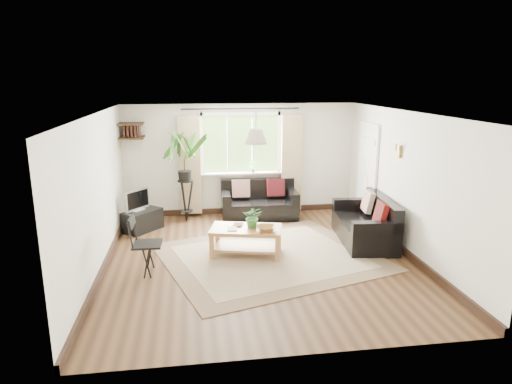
{
  "coord_description": "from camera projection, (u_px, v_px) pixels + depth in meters",
  "views": [
    {
      "loc": [
        -1.06,
        -7.01,
        2.92
      ],
      "look_at": [
        0.0,
        0.4,
        1.05
      ],
      "focal_mm": 32.0,
      "sensor_mm": 36.0,
      "label": 1
    }
  ],
  "objects": [
    {
      "name": "wall_front",
      "position": [
        300.0,
        252.0,
        4.65
      ],
      "size": [
        5.0,
        0.02,
        2.4
      ],
      "primitive_type": "cube",
      "color": "silver",
      "rests_on": "floor"
    },
    {
      "name": "window",
      "position": [
        241.0,
        144.0,
        9.81
      ],
      "size": [
        2.5,
        0.16,
        2.16
      ],
      "primitive_type": null,
      "color": "white",
      "rests_on": "wall_back"
    },
    {
      "name": "sill_plant",
      "position": [
        253.0,
        166.0,
        9.88
      ],
      "size": [
        0.14,
        0.1,
        0.27
      ],
      "primitive_type": "imported",
      "color": "#2D6023",
      "rests_on": "window"
    },
    {
      "name": "bowl",
      "position": [
        266.0,
        228.0,
        7.5
      ],
      "size": [
        0.37,
        0.37,
        0.08
      ],
      "primitive_type": "imported",
      "rotation": [
        0.0,
        0.0,
        -0.16
      ],
      "color": "olive",
      "rests_on": "coffee_table"
    },
    {
      "name": "door",
      "position": [
        366.0,
        175.0,
        9.31
      ],
      "size": [
        0.06,
        0.96,
        2.06
      ],
      "primitive_type": "cube",
      "color": "silver",
      "rests_on": "wall_right"
    },
    {
      "name": "book_a",
      "position": [
        227.0,
        229.0,
        7.57
      ],
      "size": [
        0.17,
        0.23,
        0.02
      ],
      "primitive_type": "imported",
      "rotation": [
        0.0,
        0.0,
        -0.09
      ],
      "color": "silver",
      "rests_on": "coffee_table"
    },
    {
      "name": "tv",
      "position": [
        137.0,
        200.0,
        8.86
      ],
      "size": [
        0.53,
        0.57,
        0.45
      ],
      "primitive_type": null,
      "rotation": [
        0.0,
        0.0,
        0.86
      ],
      "color": "#A5A5AA",
      "rests_on": "tv_stand"
    },
    {
      "name": "rug",
      "position": [
        270.0,
        257.0,
        7.65
      ],
      "size": [
        4.09,
        3.78,
        0.02
      ],
      "primitive_type": "cube",
      "rotation": [
        0.0,
        0.0,
        0.3
      ],
      "color": "#C3B697",
      "rests_on": "floor"
    },
    {
      "name": "wall_right",
      "position": [
        407.0,
        184.0,
        7.63
      ],
      "size": [
        0.02,
        5.5,
        2.4
      ],
      "primitive_type": "cube",
      "color": "silver",
      "rests_on": "floor"
    },
    {
      "name": "palm_stand",
      "position": [
        185.0,
        177.0,
        9.42
      ],
      "size": [
        0.87,
        0.87,
        1.88
      ],
      "primitive_type": null,
      "rotation": [
        0.0,
        0.0,
        -0.21
      ],
      "color": "black",
      "rests_on": "floor"
    },
    {
      "name": "wall_sconce",
      "position": [
        398.0,
        149.0,
        7.78
      ],
      "size": [
        0.12,
        0.12,
        0.28
      ],
      "primitive_type": null,
      "color": "beige",
      "rests_on": "wall_right"
    },
    {
      "name": "wall_back",
      "position": [
        241.0,
        159.0,
        9.93
      ],
      "size": [
        5.0,
        0.02,
        2.4
      ],
      "primitive_type": "cube",
      "color": "silver",
      "rests_on": "floor"
    },
    {
      "name": "corner_shelf",
      "position": [
        131.0,
        131.0,
        9.21
      ],
      "size": [
        0.5,
        0.5,
        0.34
      ],
      "primitive_type": null,
      "color": "black",
      "rests_on": "wall_back"
    },
    {
      "name": "wall_left",
      "position": [
        98.0,
        194.0,
        6.95
      ],
      "size": [
        0.02,
        5.5,
        2.4
      ],
      "primitive_type": "cube",
      "color": "silver",
      "rests_on": "floor"
    },
    {
      "name": "tv_stand",
      "position": [
        142.0,
        220.0,
        8.97
      ],
      "size": [
        0.82,
        0.85,
        0.41
      ],
      "primitive_type": "cube",
      "rotation": [
        0.0,
        0.0,
        0.86
      ],
      "color": "black",
      "rests_on": "floor"
    },
    {
      "name": "sofa_back",
      "position": [
        259.0,
        201.0,
        9.73
      ],
      "size": [
        1.62,
        0.84,
        0.76
      ],
      "primitive_type": null,
      "rotation": [
        0.0,
        0.0,
        -0.02
      ],
      "color": "black",
      "rests_on": "floor"
    },
    {
      "name": "floor",
      "position": [
        259.0,
        259.0,
        7.58
      ],
      "size": [
        5.5,
        5.5,
        0.0
      ],
      "primitive_type": "plane",
      "color": "#321D10",
      "rests_on": "ground"
    },
    {
      "name": "sofa_right",
      "position": [
        364.0,
        221.0,
        8.31
      ],
      "size": [
        1.76,
        1.01,
        0.79
      ],
      "primitive_type": null,
      "rotation": [
        0.0,
        0.0,
        -1.67
      ],
      "color": "black",
      "rests_on": "floor"
    },
    {
      "name": "coffee_table",
      "position": [
        246.0,
        241.0,
        7.7
      ],
      "size": [
        1.3,
        0.91,
        0.48
      ],
      "primitive_type": null,
      "rotation": [
        0.0,
        0.0,
        -0.24
      ],
      "color": "#966131",
      "rests_on": "floor"
    },
    {
      "name": "folding_chair",
      "position": [
        148.0,
        245.0,
        6.93
      ],
      "size": [
        0.49,
        0.49,
        0.91
      ],
      "primitive_type": null,
      "rotation": [
        0.0,
        0.0,
        1.53
      ],
      "color": "black",
      "rests_on": "floor"
    },
    {
      "name": "book_b",
      "position": [
        233.0,
        224.0,
        7.79
      ],
      "size": [
        0.21,
        0.25,
        0.02
      ],
      "primitive_type": "imported",
      "rotation": [
        0.0,
        0.0,
        -0.28
      ],
      "color": "#532D21",
      "rests_on": "coffee_table"
    },
    {
      "name": "pendant_lamp",
      "position": [
        256.0,
        133.0,
        7.47
      ],
      "size": [
        0.36,
        0.36,
        0.54
      ],
      "primitive_type": null,
      "color": "beige",
      "rests_on": "ceiling"
    },
    {
      "name": "table_plant",
      "position": [
        253.0,
        217.0,
        7.64
      ],
      "size": [
        0.37,
        0.34,
        0.36
      ],
      "primitive_type": "imported",
      "rotation": [
        0.0,
        0.0,
        -0.18
      ],
      "color": "#2F722D",
      "rests_on": "coffee_table"
    },
    {
      "name": "ceiling",
      "position": [
        260.0,
        113.0,
        7.0
      ],
      "size": [
        5.5,
        5.5,
        0.0
      ],
      "primitive_type": "plane",
      "rotation": [
        3.14,
        0.0,
        0.0
      ],
      "color": "white",
      "rests_on": "floor"
    }
  ]
}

